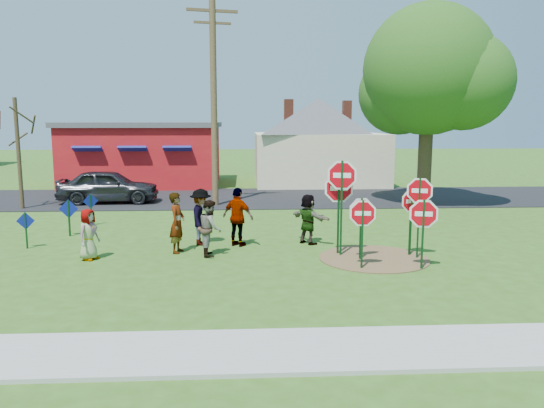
{
  "coord_description": "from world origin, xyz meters",
  "views": [
    {
      "loc": [
        0.72,
        -15.88,
        3.99
      ],
      "look_at": [
        1.62,
        0.96,
        1.34
      ],
      "focal_mm": 35.0,
      "sensor_mm": 36.0,
      "label": 1
    }
  ],
  "objects_px": {
    "stop_sign_a": "(363,219)",
    "stop_sign_d": "(411,206)",
    "person_b": "(177,223)",
    "suv": "(108,186)",
    "stop_sign_b": "(342,184)",
    "leafy_tree": "(432,77)",
    "person_a": "(88,234)",
    "utility_pole": "(214,98)",
    "stop_sign_c": "(419,199)"
  },
  "relations": [
    {
      "from": "stop_sign_c",
      "to": "stop_sign_d",
      "type": "height_order",
      "value": "stop_sign_c"
    },
    {
      "from": "stop_sign_b",
      "to": "utility_pole",
      "type": "distance_m",
      "value": 10.91
    },
    {
      "from": "stop_sign_a",
      "to": "stop_sign_c",
      "type": "distance_m",
      "value": 2.16
    },
    {
      "from": "stop_sign_d",
      "to": "stop_sign_b",
      "type": "bearing_deg",
      "value": 156.96
    },
    {
      "from": "stop_sign_a",
      "to": "utility_pole",
      "type": "distance_m",
      "value": 12.53
    },
    {
      "from": "stop_sign_a",
      "to": "stop_sign_b",
      "type": "bearing_deg",
      "value": 108.7
    },
    {
      "from": "stop_sign_d",
      "to": "person_a",
      "type": "distance_m",
      "value": 9.47
    },
    {
      "from": "utility_pole",
      "to": "suv",
      "type": "bearing_deg",
      "value": 168.64
    },
    {
      "from": "person_a",
      "to": "utility_pole",
      "type": "xyz_separation_m",
      "value": [
        3.15,
        9.72,
        4.26
      ]
    },
    {
      "from": "stop_sign_d",
      "to": "leafy_tree",
      "type": "height_order",
      "value": "leafy_tree"
    },
    {
      "from": "person_a",
      "to": "utility_pole",
      "type": "distance_m",
      "value": 11.07
    },
    {
      "from": "utility_pole",
      "to": "leafy_tree",
      "type": "bearing_deg",
      "value": -3.3
    },
    {
      "from": "person_b",
      "to": "suv",
      "type": "bearing_deg",
      "value": 34.96
    },
    {
      "from": "person_a",
      "to": "suv",
      "type": "xyz_separation_m",
      "value": [
        -2.1,
        10.77,
        0.1
      ]
    },
    {
      "from": "stop_sign_b",
      "to": "suv",
      "type": "xyz_separation_m",
      "value": [
        -9.47,
        10.7,
        -1.32
      ]
    },
    {
      "from": "stop_sign_a",
      "to": "stop_sign_b",
      "type": "relative_size",
      "value": 0.67
    },
    {
      "from": "stop_sign_b",
      "to": "stop_sign_c",
      "type": "height_order",
      "value": "stop_sign_b"
    },
    {
      "from": "stop_sign_a",
      "to": "person_a",
      "type": "xyz_separation_m",
      "value": [
        -7.69,
        1.38,
        -0.63
      ]
    },
    {
      "from": "stop_sign_b",
      "to": "utility_pole",
      "type": "bearing_deg",
      "value": 125.35
    },
    {
      "from": "stop_sign_b",
      "to": "person_a",
      "type": "distance_m",
      "value": 7.51
    },
    {
      "from": "stop_sign_b",
      "to": "leafy_tree",
      "type": "bearing_deg",
      "value": 69.3
    },
    {
      "from": "leafy_tree",
      "to": "stop_sign_d",
      "type": "bearing_deg",
      "value": -111.88
    },
    {
      "from": "stop_sign_b",
      "to": "person_b",
      "type": "distance_m",
      "value": 5.11
    },
    {
      "from": "person_a",
      "to": "stop_sign_c",
      "type": "bearing_deg",
      "value": -68.56
    },
    {
      "from": "person_b",
      "to": "utility_pole",
      "type": "distance_m",
      "value": 9.91
    },
    {
      "from": "person_b",
      "to": "leafy_tree",
      "type": "height_order",
      "value": "leafy_tree"
    },
    {
      "from": "suv",
      "to": "leafy_tree",
      "type": "xyz_separation_m",
      "value": [
        15.22,
        -1.63,
        5.13
      ]
    },
    {
      "from": "stop_sign_b",
      "to": "stop_sign_d",
      "type": "distance_m",
      "value": 2.17
    },
    {
      "from": "stop_sign_a",
      "to": "stop_sign_d",
      "type": "xyz_separation_m",
      "value": [
        1.75,
        1.35,
        0.12
      ]
    },
    {
      "from": "stop_sign_d",
      "to": "person_b",
      "type": "bearing_deg",
      "value": 153.93
    },
    {
      "from": "stop_sign_d",
      "to": "utility_pole",
      "type": "relative_size",
      "value": 0.22
    },
    {
      "from": "person_b",
      "to": "leafy_tree",
      "type": "xyz_separation_m",
      "value": [
        10.66,
        8.43,
        5.06
      ]
    },
    {
      "from": "stop_sign_b",
      "to": "person_b",
      "type": "height_order",
      "value": "stop_sign_b"
    },
    {
      "from": "stop_sign_b",
      "to": "suv",
      "type": "bearing_deg",
      "value": 143.2
    },
    {
      "from": "person_b",
      "to": "utility_pole",
      "type": "relative_size",
      "value": 0.19
    },
    {
      "from": "person_a",
      "to": "stop_sign_a",
      "type": "bearing_deg",
      "value": -76.5
    },
    {
      "from": "stop_sign_d",
      "to": "person_a",
      "type": "bearing_deg",
      "value": 159.83
    },
    {
      "from": "stop_sign_d",
      "to": "suv",
      "type": "height_order",
      "value": "stop_sign_d"
    },
    {
      "from": "stop_sign_b",
      "to": "stop_sign_c",
      "type": "xyz_separation_m",
      "value": [
        2.18,
        -0.46,
        -0.41
      ]
    },
    {
      "from": "person_a",
      "to": "leafy_tree",
      "type": "height_order",
      "value": "leafy_tree"
    },
    {
      "from": "person_a",
      "to": "person_b",
      "type": "distance_m",
      "value": 2.57
    },
    {
      "from": "person_a",
      "to": "suv",
      "type": "distance_m",
      "value": 10.98
    },
    {
      "from": "stop_sign_b",
      "to": "utility_pole",
      "type": "height_order",
      "value": "utility_pole"
    },
    {
      "from": "person_b",
      "to": "utility_pole",
      "type": "height_order",
      "value": "utility_pole"
    },
    {
      "from": "stop_sign_c",
      "to": "stop_sign_d",
      "type": "relative_size",
      "value": 1.19
    },
    {
      "from": "stop_sign_c",
      "to": "suv",
      "type": "distance_m",
      "value": 16.16
    },
    {
      "from": "stop_sign_a",
      "to": "leafy_tree",
      "type": "height_order",
      "value": "leafy_tree"
    },
    {
      "from": "stop_sign_b",
      "to": "utility_pole",
      "type": "relative_size",
      "value": 0.32
    },
    {
      "from": "stop_sign_d",
      "to": "suv",
      "type": "xyz_separation_m",
      "value": [
        -11.53,
        10.81,
        -0.65
      ]
    },
    {
      "from": "stop_sign_a",
      "to": "person_b",
      "type": "relative_size",
      "value": 1.09
    }
  ]
}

